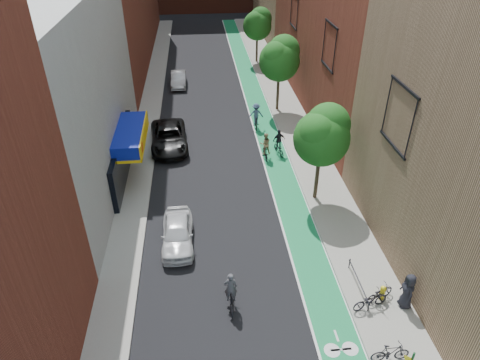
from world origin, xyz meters
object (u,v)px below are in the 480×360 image
object	(u,v)px
cyclist_lane_near	(265,148)
cyclist_lane_far	(256,117)
parked_car_white	(177,233)
pedestrian	(408,291)
fire_hydrant	(382,292)
parked_car_silver	(179,79)
cyclist_lead	(231,296)
parked_car_black	(169,137)
cyclist_lane_mid	(279,145)

from	to	relation	value
cyclist_lane_near	cyclist_lane_far	world-z (taller)	cyclist_lane_far
parked_car_white	cyclist_lane_near	distance (m)	10.91
pedestrian	fire_hydrant	world-z (taller)	pedestrian
pedestrian	cyclist_lane_near	bearing A→B (deg)	-159.88
parked_car_silver	pedestrian	bearing A→B (deg)	-69.98
cyclist_lead	parked_car_white	bearing A→B (deg)	-60.28
parked_car_black	pedestrian	bearing A→B (deg)	-60.02
parked_car_black	pedestrian	size ratio (longest dim) A/B	3.09
parked_car_white	cyclist_lane_near	xyz separation A→B (m)	(6.27, 8.92, 0.14)
parked_car_white	parked_car_silver	world-z (taller)	parked_car_white
cyclist_lead	fire_hydrant	distance (m)	7.20
parked_car_white	parked_car_black	size ratio (longest dim) A/B	0.73
cyclist_lead	cyclist_lane_near	distance (m)	14.18
parked_car_white	fire_hydrant	distance (m)	11.04
parked_car_white	cyclist_lane_far	bearing A→B (deg)	65.52
cyclist_lead	parked_car_silver	bearing A→B (deg)	-82.85
parked_car_white	cyclist_lane_mid	world-z (taller)	cyclist_lane_mid
cyclist_lane_far	parked_car_silver	bearing A→B (deg)	-53.20
cyclist_lane_far	parked_car_black	bearing A→B (deg)	24.84
parked_car_black	cyclist_lane_far	bearing A→B (deg)	16.01
parked_car_black	cyclist_lane_far	size ratio (longest dim) A/B	2.69
parked_car_white	parked_car_silver	distance (m)	24.65
cyclist_lane_mid	pedestrian	bearing A→B (deg)	89.83
parked_car_silver	cyclist_lane_far	world-z (taller)	cyclist_lane_far
pedestrian	parked_car_white	bearing A→B (deg)	-114.60
cyclist_lead	cyclist_lane_mid	size ratio (longest dim) A/B	1.04
cyclist_lane_far	parked_car_white	bearing A→B (deg)	70.63
cyclist_lead	parked_car_black	bearing A→B (deg)	-76.56
parked_car_white	pedestrian	xyz separation A→B (m)	(10.67, -5.66, 0.37)
pedestrian	cyclist_lead	bearing A→B (deg)	-92.95
parked_car_white	cyclist_lead	xyz separation A→B (m)	(2.57, -4.77, -0.05)
fire_hydrant	cyclist_lane_near	bearing A→B (deg)	103.92
pedestrian	fire_hydrant	size ratio (longest dim) A/B	2.35
cyclist_lane_near	cyclist_lead	bearing A→B (deg)	71.05
cyclist_lead	pedestrian	size ratio (longest dim) A/B	1.07
cyclist_lane_far	fire_hydrant	world-z (taller)	cyclist_lane_far
parked_car_black	pedestrian	xyz separation A→B (m)	(11.55, -17.06, 0.28)
cyclist_lead	fire_hydrant	xyz separation A→B (m)	(7.19, -0.39, -0.10)
parked_car_silver	cyclist_lane_far	bearing A→B (deg)	-57.94
cyclist_lane_near	cyclist_lane_far	bearing A→B (deg)	-93.82
fire_hydrant	parked_car_white	bearing A→B (deg)	152.13
cyclist_lane_near	cyclist_lane_mid	distance (m)	1.24
parked_car_black	fire_hydrant	xyz separation A→B (m)	(10.64, -16.57, -0.24)
parked_car_white	cyclist_lane_mid	bearing A→B (deg)	51.55
parked_car_black	pedestrian	distance (m)	20.61
parked_car_white	cyclist_lane_far	xyz separation A→B (m)	(6.27, 14.03, 0.25)
parked_car_black	parked_car_silver	world-z (taller)	parked_car_black
parked_car_silver	cyclist_lead	xyz separation A→B (m)	(2.96, -29.42, -0.02)
cyclist_lane_near	cyclist_lane_mid	size ratio (longest dim) A/B	1.02
parked_car_silver	cyclist_lane_far	distance (m)	12.54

